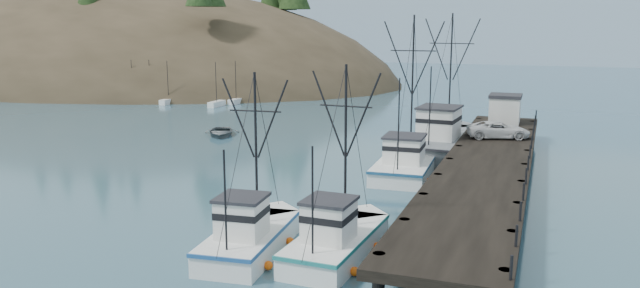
% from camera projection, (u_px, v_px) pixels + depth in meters
% --- Properties ---
extents(ground, '(400.00, 400.00, 0.00)m').
position_uv_depth(ground, '(197.00, 237.00, 34.52)').
color(ground, '#2E5467').
rests_on(ground, ground).
extents(pier, '(6.00, 44.00, 2.00)m').
position_uv_depth(pier, '(486.00, 165.00, 44.23)').
color(pier, black).
rests_on(pier, ground).
extents(headland, '(134.80, 78.00, 51.00)m').
position_uv_depth(headland, '(85.00, 99.00, 133.06)').
color(headland, '#382D1E').
rests_on(headland, ground).
extents(distant_ridge, '(360.00, 40.00, 26.00)m').
position_uv_depth(distant_ridge, '(522.00, 61.00, 187.85)').
color(distant_ridge, '#9EB2C6').
rests_on(distant_ridge, ground).
extents(distant_ridge_far, '(180.00, 25.00, 18.00)m').
position_uv_depth(distant_ridge_far, '(374.00, 55.00, 218.49)').
color(distant_ridge_far, silver).
rests_on(distant_ridge_far, ground).
extents(moored_sailboats, '(16.64, 12.03, 6.35)m').
position_uv_depth(moored_sailboats, '(177.00, 100.00, 92.08)').
color(moored_sailboats, white).
rests_on(moored_sailboats, ground).
extents(trawler_near, '(3.51, 9.63, 9.99)m').
position_uv_depth(trawler_near, '(339.00, 239.00, 31.78)').
color(trawler_near, white).
rests_on(trawler_near, ground).
extents(trawler_mid, '(3.88, 9.42, 9.56)m').
position_uv_depth(trawler_mid, '(252.00, 235.00, 32.31)').
color(trawler_mid, white).
rests_on(trawler_mid, ground).
extents(trawler_far, '(4.46, 12.46, 12.58)m').
position_uv_depth(trawler_far, '(408.00, 162.00, 49.04)').
color(trawler_far, white).
rests_on(trawler_far, ground).
extents(work_vessel, '(5.53, 15.30, 12.80)m').
position_uv_depth(work_vessel, '(444.00, 141.00, 55.71)').
color(work_vessel, slate).
rests_on(work_vessel, ground).
extents(pier_shed, '(3.00, 3.20, 2.80)m').
position_uv_depth(pier_shed, '(505.00, 108.00, 60.49)').
color(pier_shed, silver).
rests_on(pier_shed, pier).
extents(pickup_truck, '(5.64, 3.76, 1.44)m').
position_uv_depth(pickup_truck, '(498.00, 130.00, 52.72)').
color(pickup_truck, silver).
rests_on(pickup_truck, pier).
extents(motorboat, '(5.58, 6.34, 1.09)m').
position_uv_depth(motorboat, '(221.00, 136.00, 65.15)').
color(motorboat, '#555C5E').
rests_on(motorboat, ground).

